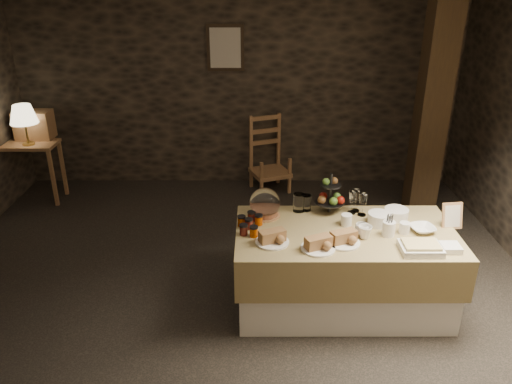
{
  "coord_description": "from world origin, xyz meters",
  "views": [
    {
      "loc": [
        0.21,
        -3.74,
        2.61
      ],
      "look_at": [
        0.22,
        0.2,
        0.85
      ],
      "focal_mm": 35.0,
      "sensor_mm": 36.0,
      "label": 1
    }
  ],
  "objects_px": {
    "fruit_stand": "(331,198)",
    "console_table": "(28,153)",
    "buffet_table": "(343,263)",
    "chair": "(270,157)",
    "table_lamp": "(23,115)",
    "timber_column": "(433,105)",
    "wine_rack": "(34,125)"
  },
  "relations": [
    {
      "from": "console_table",
      "to": "chair",
      "type": "distance_m",
      "value": 2.93
    },
    {
      "from": "fruit_stand",
      "to": "table_lamp",
      "type": "bearing_deg",
      "value": 152.46
    },
    {
      "from": "table_lamp",
      "to": "chair",
      "type": "relative_size",
      "value": 0.64
    },
    {
      "from": "table_lamp",
      "to": "wine_rack",
      "type": "height_order",
      "value": "table_lamp"
    },
    {
      "from": "console_table",
      "to": "wine_rack",
      "type": "bearing_deg",
      "value": 74.48
    },
    {
      "from": "buffet_table",
      "to": "timber_column",
      "type": "bearing_deg",
      "value": 55.49
    },
    {
      "from": "buffet_table",
      "to": "timber_column",
      "type": "relative_size",
      "value": 0.68
    },
    {
      "from": "buffet_table",
      "to": "fruit_stand",
      "type": "relative_size",
      "value": 4.94
    },
    {
      "from": "console_table",
      "to": "buffet_table",
      "type": "bearing_deg",
      "value": -31.54
    },
    {
      "from": "console_table",
      "to": "timber_column",
      "type": "xyz_separation_m",
      "value": [
        4.59,
        -0.43,
        0.69
      ]
    },
    {
      "from": "fruit_stand",
      "to": "console_table",
      "type": "bearing_deg",
      "value": 152.14
    },
    {
      "from": "table_lamp",
      "to": "timber_column",
      "type": "bearing_deg",
      "value": -4.77
    },
    {
      "from": "buffet_table",
      "to": "timber_column",
      "type": "xyz_separation_m",
      "value": [
        1.16,
        1.68,
        0.9
      ]
    },
    {
      "from": "console_table",
      "to": "timber_column",
      "type": "height_order",
      "value": "timber_column"
    },
    {
      "from": "buffet_table",
      "to": "fruit_stand",
      "type": "distance_m",
      "value": 0.56
    },
    {
      "from": "chair",
      "to": "wine_rack",
      "type": "bearing_deg",
      "value": 162.53
    },
    {
      "from": "timber_column",
      "to": "table_lamp",
      "type": "bearing_deg",
      "value": 175.23
    },
    {
      "from": "timber_column",
      "to": "fruit_stand",
      "type": "height_order",
      "value": "timber_column"
    },
    {
      "from": "table_lamp",
      "to": "wine_rack",
      "type": "bearing_deg",
      "value": 90.0
    },
    {
      "from": "wine_rack",
      "to": "table_lamp",
      "type": "bearing_deg",
      "value": -90.0
    },
    {
      "from": "wine_rack",
      "to": "timber_column",
      "type": "xyz_separation_m",
      "value": [
        4.54,
        -0.61,
        0.39
      ]
    },
    {
      "from": "buffet_table",
      "to": "fruit_stand",
      "type": "xyz_separation_m",
      "value": [
        -0.08,
        0.34,
        0.43
      ]
    },
    {
      "from": "buffet_table",
      "to": "table_lamp",
      "type": "bearing_deg",
      "value": 148.7
    },
    {
      "from": "wine_rack",
      "to": "chair",
      "type": "xyz_separation_m",
      "value": [
        2.85,
        0.18,
        -0.48
      ]
    },
    {
      "from": "wine_rack",
      "to": "timber_column",
      "type": "distance_m",
      "value": 4.6
    },
    {
      "from": "console_table",
      "to": "chair",
      "type": "xyz_separation_m",
      "value": [
        2.9,
        0.36,
        -0.19
      ]
    },
    {
      "from": "buffet_table",
      "to": "chair",
      "type": "bearing_deg",
      "value": 102.25
    },
    {
      "from": "console_table",
      "to": "table_lamp",
      "type": "relative_size",
      "value": 1.56
    },
    {
      "from": "table_lamp",
      "to": "fruit_stand",
      "type": "xyz_separation_m",
      "value": [
        3.3,
        -1.72,
        -0.26
      ]
    },
    {
      "from": "wine_rack",
      "to": "fruit_stand",
      "type": "distance_m",
      "value": 3.84
    },
    {
      "from": "wine_rack",
      "to": "fruit_stand",
      "type": "bearing_deg",
      "value": -30.59
    },
    {
      "from": "timber_column",
      "to": "chair",
      "type": "bearing_deg",
      "value": 154.92
    }
  ]
}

